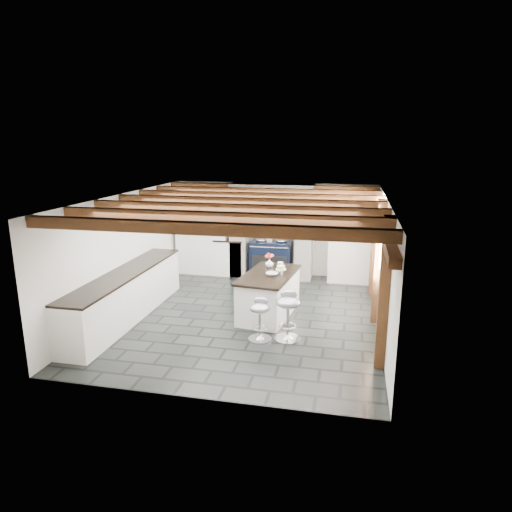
% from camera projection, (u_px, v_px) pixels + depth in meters
% --- Properties ---
extents(ground, '(6.00, 6.00, 0.00)m').
position_uv_depth(ground, '(247.00, 315.00, 8.88)').
color(ground, black).
rests_on(ground, ground).
extents(room_shell, '(6.00, 6.03, 6.00)m').
position_uv_depth(room_shell, '(234.00, 245.00, 10.08)').
color(room_shell, white).
rests_on(room_shell, ground).
extents(range_cooker, '(1.00, 0.63, 0.99)m').
position_uv_depth(range_cooker, '(271.00, 258.00, 11.30)').
color(range_cooker, black).
rests_on(range_cooker, ground).
extents(kitchen_island, '(1.08, 1.78, 1.11)m').
position_uv_depth(kitchen_island, '(269.00, 294.00, 8.82)').
color(kitchen_island, white).
rests_on(kitchen_island, ground).
extents(bar_stool_near, '(0.48, 0.48, 0.86)m').
position_uv_depth(bar_stool_near, '(288.00, 310.00, 7.68)').
color(bar_stool_near, silver).
rests_on(bar_stool_near, ground).
extents(bar_stool_far, '(0.40, 0.40, 0.74)m').
position_uv_depth(bar_stool_far, '(260.00, 314.00, 7.69)').
color(bar_stool_far, silver).
rests_on(bar_stool_far, ground).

